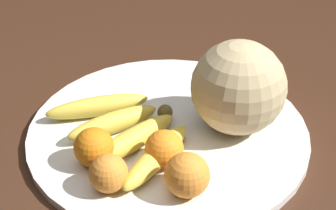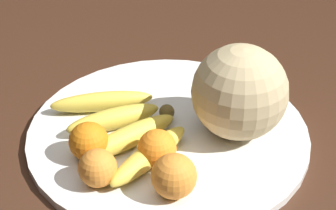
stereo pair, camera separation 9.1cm
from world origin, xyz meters
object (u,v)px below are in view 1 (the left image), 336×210
orange_front_right (108,173)px  fruit_bowl (168,133)px  orange_mid_center (94,147)px  orange_front_left (164,149)px  produce_tag (153,147)px  banana_bunch (125,130)px  melon (239,87)px  kitchen_table (205,194)px  orange_back_left (187,175)px

orange_front_right → fruit_bowl: bearing=-51.1°
orange_mid_center → orange_front_left: bearing=-111.4°
orange_front_right → produce_tag: bearing=-53.1°
banana_bunch → melon: bearing=153.6°
orange_front_left → orange_mid_center: orange_mid_center is taller
fruit_bowl → banana_bunch: size_ratio=1.87×
banana_bunch → orange_mid_center: bearing=15.6°
produce_tag → orange_mid_center: bearing=128.4°
fruit_bowl → orange_front_left: (-0.08, 0.04, 0.04)m
banana_bunch → orange_front_right: orange_front_right is taller
melon → fruit_bowl: bearing=74.8°
kitchen_table → orange_front_right: size_ratio=26.84×
banana_bunch → produce_tag: (-0.03, -0.04, -0.02)m
kitchen_table → melon: (0.04, -0.07, 0.18)m
orange_mid_center → fruit_bowl: bearing=-72.7°
orange_mid_center → orange_back_left: bearing=-135.0°
orange_mid_center → orange_back_left: 0.15m
orange_mid_center → produce_tag: orange_mid_center is taller
orange_front_right → orange_mid_center: orange_mid_center is taller
orange_front_right → orange_front_left: bearing=-76.1°
orange_front_right → produce_tag: size_ratio=0.59×
melon → orange_back_left: melon is taller
orange_back_left → orange_mid_center: bearing=45.0°
melon → orange_back_left: bearing=131.6°
orange_front_left → orange_back_left: bearing=-172.3°
banana_bunch → orange_mid_center: (-0.04, 0.06, 0.01)m
melon → banana_bunch: 0.19m
orange_back_left → fruit_bowl: bearing=-9.8°
melon → orange_front_left: size_ratio=2.60×
orange_mid_center → produce_tag: bearing=-86.5°
fruit_bowl → orange_back_left: orange_back_left is taller
kitchen_table → banana_bunch: (0.07, 0.12, 0.12)m
orange_front_left → orange_mid_center: 0.11m
orange_front_right → orange_mid_center: size_ratio=0.93×
fruit_bowl → orange_front_right: 0.17m
kitchen_table → orange_mid_center: 0.22m
orange_front_left → fruit_bowl: bearing=-23.8°
orange_front_left → orange_front_right: orange_front_left is taller
kitchen_table → banana_bunch: bearing=59.3°
kitchen_table → orange_front_left: 0.15m
orange_front_left → produce_tag: 0.05m
melon → orange_mid_center: bearing=92.8°
banana_bunch → produce_tag: banana_bunch is taller
orange_front_right → orange_mid_center: (0.06, 0.01, 0.00)m
fruit_bowl → produce_tag: size_ratio=4.79×
orange_front_right → orange_mid_center: 0.06m
produce_tag → orange_front_right: bearing=161.7°
kitchen_table → orange_back_left: orange_back_left is taller
orange_front_right → produce_tag: orange_front_right is taller
banana_bunch → kitchen_table: bearing=131.6°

